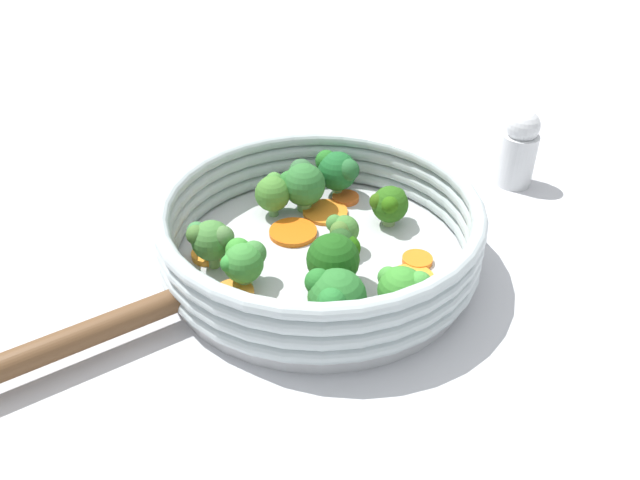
{
  "coord_description": "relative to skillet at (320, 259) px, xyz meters",
  "views": [
    {
      "loc": [
        -0.47,
        0.1,
        0.37
      ],
      "look_at": [
        0.0,
        0.0,
        0.03
      ],
      "focal_mm": 35.0,
      "sensor_mm": 36.0,
      "label": 1
    }
  ],
  "objects": [
    {
      "name": "broccoli_floret_1",
      "position": [
        -0.03,
        0.07,
        0.03
      ],
      "size": [
        0.04,
        0.04,
        0.04
      ],
      "color": "#82B361",
      "rests_on": "skillet"
    },
    {
      "name": "skillet_rivet_left",
      "position": [
        -0.02,
        0.13,
        0.01
      ],
      "size": [
        0.01,
        0.01,
        0.01
      ],
      "primitive_type": "sphere",
      "color": "#B2B7B3",
      "rests_on": "skillet"
    },
    {
      "name": "skillet_rim_wall",
      "position": [
        0.0,
        0.0,
        0.04
      ],
      "size": [
        0.3,
        0.3,
        0.06
      ],
      "color": "#AFBCBE",
      "rests_on": "skillet"
    },
    {
      "name": "skillet",
      "position": [
        0.0,
        0.0,
        0.0
      ],
      "size": [
        0.28,
        0.28,
        0.01
      ],
      "primitive_type": "cylinder",
      "color": "#B2B5B7",
      "rests_on": "ground_plane"
    },
    {
      "name": "carrot_slice_5",
      "position": [
        -0.09,
        0.04,
        0.01
      ],
      "size": [
        0.06,
        0.06,
        0.0
      ],
      "primitive_type": "cylinder",
      "rotation": [
        0.0,
        0.0,
        0.71
      ],
      "color": "#D75D16",
      "rests_on": "skillet"
    },
    {
      "name": "broccoli_floret_3",
      "position": [
        0.03,
        -0.08,
        0.03
      ],
      "size": [
        0.04,
        0.04,
        0.04
      ],
      "color": "#7B995E",
      "rests_on": "skillet"
    },
    {
      "name": "broccoli_floret_8",
      "position": [
        -0.0,
        -0.02,
        0.03
      ],
      "size": [
        0.03,
        0.03,
        0.04
      ],
      "color": "#789C5B",
      "rests_on": "skillet"
    },
    {
      "name": "salt_shaker",
      "position": [
        0.11,
        -0.25,
        0.04
      ],
      "size": [
        0.04,
        0.04,
        0.09
      ],
      "color": "silver",
      "rests_on": "ground_plane"
    },
    {
      "name": "skillet_rivet_right",
      "position": [
        -0.08,
        0.11,
        0.01
      ],
      "size": [
        0.01,
        0.01,
        0.01
      ],
      "primitive_type": "sphere",
      "color": "#B0B2B7",
      "rests_on": "skillet"
    },
    {
      "name": "carrot_slice_6",
      "position": [
        0.04,
        0.02,
        0.01
      ],
      "size": [
        0.05,
        0.05,
        0.0
      ],
      "primitive_type": "cylinder",
      "rotation": [
        0.0,
        0.0,
        1.44
      ],
      "color": "#D85D10",
      "rests_on": "skillet"
    },
    {
      "name": "carrot_slice_8",
      "position": [
        -0.05,
        0.09,
        0.01
      ],
      "size": [
        0.05,
        0.05,
        0.01
      ],
      "primitive_type": "cylinder",
      "rotation": [
        0.0,
        0.0,
        4.1
      ],
      "color": "orange",
      "rests_on": "skillet"
    },
    {
      "name": "carrot_slice_7",
      "position": [
        0.02,
        0.1,
        0.01
      ],
      "size": [
        0.04,
        0.04,
        0.01
      ],
      "primitive_type": "cylinder",
      "rotation": [
        0.0,
        0.0,
        2.98
      ],
      "color": "orange",
      "rests_on": "skillet"
    },
    {
      "name": "carrot_slice_4",
      "position": [
        -0.06,
        -0.07,
        0.01
      ],
      "size": [
        0.06,
        0.06,
        0.0
      ],
      "primitive_type": "cylinder",
      "rotation": [
        0.0,
        0.0,
        5.66
      ],
      "color": "orange",
      "rests_on": "skillet"
    },
    {
      "name": "broccoli_floret_7",
      "position": [
        -0.05,
        -0.0,
        0.04
      ],
      "size": [
        0.05,
        0.05,
        0.05
      ],
      "color": "#81B368",
      "rests_on": "skillet"
    },
    {
      "name": "broccoli_floret_2",
      "position": [
        -0.1,
        0.01,
        0.04
      ],
      "size": [
        0.05,
        0.05,
        0.05
      ],
      "color": "#79985C",
      "rests_on": "skillet"
    },
    {
      "name": "broccoli_floret_4",
      "position": [
        0.0,
        0.1,
        0.04
      ],
      "size": [
        0.04,
        0.04,
        0.05
      ],
      "color": "#6A934D",
      "rests_on": "skillet"
    },
    {
      "name": "broccoli_floret_5",
      "position": [
        0.08,
        0.03,
        0.03
      ],
      "size": [
        0.04,
        0.04,
        0.04
      ],
      "color": "#6FA760",
      "rests_on": "skillet"
    },
    {
      "name": "carrot_slice_2",
      "position": [
        0.03,
        0.1,
        0.01
      ],
      "size": [
        0.04,
        0.04,
        0.0
      ],
      "primitive_type": "cylinder",
      "rotation": [
        0.0,
        0.0,
        0.28
      ],
      "color": "orange",
      "rests_on": "skillet"
    },
    {
      "name": "carrot_slice_1",
      "position": [
        0.09,
        -0.05,
        0.01
      ],
      "size": [
        0.04,
        0.04,
        0.01
      ],
      "primitive_type": "cylinder",
      "rotation": [
        0.0,
        0.0,
        0.66
      ],
      "color": "#DE5C1F",
      "rests_on": "skillet"
    },
    {
      "name": "broccoli_floret_6",
      "position": [
        -0.1,
        -0.05,
        0.03
      ],
      "size": [
        0.04,
        0.05,
        0.04
      ],
      "color": "#8BA466",
      "rests_on": "skillet"
    },
    {
      "name": "skillet_handle",
      "position": [
        -0.1,
        0.24,
        0.02
      ],
      "size": [
        0.1,
        0.22,
        0.02
      ],
      "primitive_type": "cylinder",
      "rotation": [
        1.57,
        0.0,
        3.53
      ],
      "color": "brown",
      "rests_on": "skillet"
    },
    {
      "name": "broccoli_floret_0",
      "position": [
        0.1,
        -0.04,
        0.04
      ],
      "size": [
        0.05,
        0.04,
        0.05
      ],
      "color": "#82B26A",
      "rests_on": "skillet"
    },
    {
      "name": "broccoli_floret_9",
      "position": [
        0.08,
        0.0,
        0.04
      ],
      "size": [
        0.05,
        0.05,
        0.05
      ],
      "color": "#7BB062",
      "rests_on": "skillet"
    },
    {
      "name": "carrot_slice_3",
      "position": [
        0.07,
        -0.02,
        0.01
      ],
      "size": [
        0.06,
        0.06,
        0.0
      ],
      "primitive_type": "cylinder",
      "rotation": [
        0.0,
        0.0,
        2.88
      ],
      "color": "orange",
      "rests_on": "skillet"
    },
    {
      "name": "ground_plane",
      "position": [
        0.0,
        0.0,
        -0.01
      ],
      "size": [
        4.0,
        4.0,
        0.0
      ],
      "primitive_type": "plane",
      "color": "#B4B5BB"
    },
    {
      "name": "carrot_slice_0",
      "position": [
        -0.03,
        -0.09,
        0.01
      ],
      "size": [
        0.04,
        0.04,
        0.01
      ],
      "primitive_type": "cylinder",
      "rotation": [
        0.0,
        0.0,
        1.94
      ],
      "color": "orange",
      "rests_on": "skillet"
    }
  ]
}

